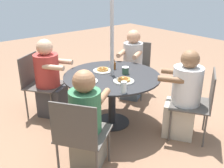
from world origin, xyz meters
name	(u,v)px	position (x,y,z in m)	size (l,w,h in m)	color
ground_plane	(112,122)	(0.00, 0.00, 0.00)	(12.00, 12.00, 0.00)	#8C664C
patio_table	(112,84)	(0.00, 0.00, 0.59)	(1.27, 1.27, 0.71)	#28282B
umbrella_pole	(112,50)	(0.00, 0.00, 1.04)	(0.05, 0.05, 2.09)	#ADADB2
patio_chair_north	(199,100)	(-0.93, -0.59, 0.51)	(0.65, 0.65, 0.88)	#514C47
diner_north	(183,98)	(-0.78, -0.49, 0.51)	(0.58, 0.54, 1.12)	beige
patio_chair_east	(135,65)	(0.54, -0.96, 0.51)	(0.64, 0.64, 0.88)	#514C47
diner_east	(132,67)	(0.46, -0.81, 0.53)	(0.50, 0.57, 1.13)	slate
patio_chair_south	(38,81)	(0.91, 0.62, 0.51)	(0.66, 0.66, 0.88)	#514C47
diner_south	(50,81)	(0.76, 0.52, 0.52)	(0.57, 0.54, 1.12)	#3D3D42
patio_chair_west	(80,133)	(-0.62, 0.91, 0.51)	(0.66, 0.66, 0.88)	#514C47
diner_west	(87,124)	(-0.52, 0.77, 0.51)	(0.51, 0.55, 1.10)	gray
pancake_plate_a	(103,70)	(0.20, 0.00, 0.72)	(0.25, 0.25, 0.05)	silver
pancake_plate_b	(87,80)	(0.01, 0.38, 0.73)	(0.25, 0.25, 0.06)	silver
pancake_plate_c	(124,80)	(-0.27, 0.03, 0.72)	(0.25, 0.25, 0.05)	silver
syrup_bottle	(114,65)	(0.18, -0.18, 0.76)	(0.08, 0.06, 0.14)	brown
coffee_cup	(125,70)	(-0.07, -0.17, 0.75)	(0.09, 0.09, 0.10)	#33513D
drinking_glass_a	(124,87)	(-0.52, 0.26, 0.77)	(0.07, 0.07, 0.13)	silver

